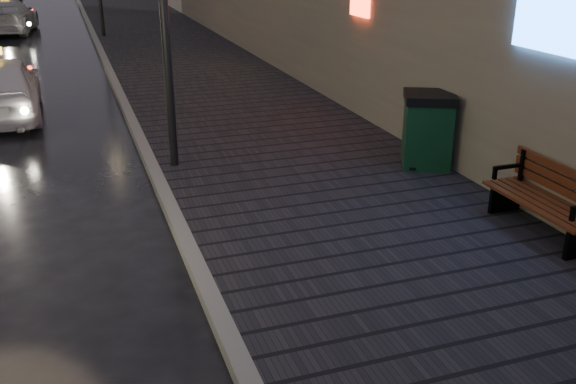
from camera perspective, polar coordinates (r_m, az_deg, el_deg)
name	(u,v)px	position (r m, az deg, el deg)	size (l,w,h in m)	color
sidewalk	(161,39)	(25.72, -11.21, 13.23)	(4.60, 58.00, 0.15)	black
curb	(96,42)	(25.50, -16.67, 12.68)	(0.20, 58.00, 0.15)	slate
bench	(548,200)	(8.79, 22.12, -0.62)	(0.61, 1.75, 0.89)	black
trash_bin	(427,129)	(10.78, 12.29, 5.47)	(1.06, 1.06, 1.22)	black
taxi_mid	(8,17)	(29.49, -23.66, 14.09)	(1.88, 4.62, 1.34)	silver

